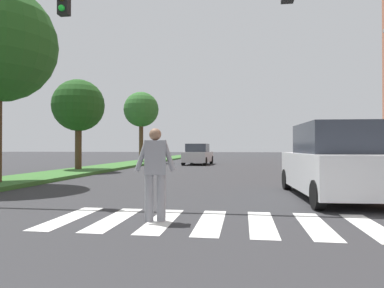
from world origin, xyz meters
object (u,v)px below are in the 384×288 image
(tree_distant, at_px, (141,110))
(pedestrian_performer, at_px, (155,170))
(sedan_midblock, at_px, (198,155))
(tree_far, at_px, (78,106))
(traffic_light_gantry, at_px, (65,27))
(suv_crossing, at_px, (333,163))

(tree_distant, xyz_separation_m, pedestrian_performer, (7.09, -22.90, -3.64))
(sedan_midblock, bearing_deg, tree_far, -122.48)
(traffic_light_gantry, bearing_deg, tree_distant, 101.45)
(tree_distant, relative_size, pedestrian_performer, 3.53)
(tree_distant, xyz_separation_m, suv_crossing, (11.03, -19.45, -3.64))
(tree_distant, height_order, traffic_light_gantry, traffic_light_gantry)
(tree_distant, relative_size, traffic_light_gantry, 0.59)
(traffic_light_gantry, relative_size, suv_crossing, 2.16)
(pedestrian_performer, xyz_separation_m, sedan_midblock, (-1.90, 20.85, -0.18))
(tree_far, bearing_deg, traffic_light_gantry, -65.32)
(tree_distant, relative_size, sedan_midblock, 1.44)
(tree_far, distance_m, traffic_light_gantry, 11.04)
(tree_far, bearing_deg, tree_distant, 87.97)
(tree_distant, distance_m, sedan_midblock, 6.76)
(tree_far, distance_m, pedestrian_performer, 14.48)
(suv_crossing, bearing_deg, pedestrian_performer, -138.73)
(sedan_midblock, bearing_deg, suv_crossing, -71.44)
(tree_distant, height_order, suv_crossing, tree_distant)
(tree_distant, distance_m, traffic_light_gantry, 21.24)
(tree_distant, height_order, sedan_midblock, tree_distant)
(suv_crossing, bearing_deg, tree_far, 142.88)
(tree_distant, bearing_deg, suv_crossing, -60.43)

